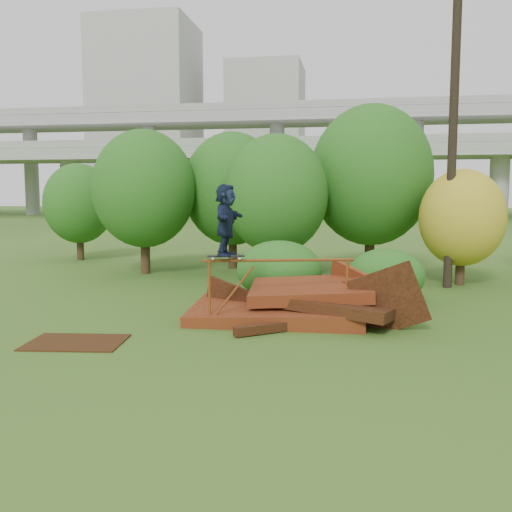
% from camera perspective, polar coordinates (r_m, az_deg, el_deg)
% --- Properties ---
extents(ground, '(240.00, 240.00, 0.00)m').
position_cam_1_polar(ground, '(11.33, 2.30, -9.24)').
color(ground, '#2D5116').
rests_on(ground, ground).
extents(scrap_pile, '(5.63, 3.68, 1.86)m').
position_cam_1_polar(scrap_pile, '(13.77, 4.16, -4.96)').
color(scrap_pile, '#4E210E').
rests_on(scrap_pile, ground).
extents(grind_rail, '(3.38, 0.91, 1.55)m').
position_cam_1_polar(grind_rail, '(13.02, 2.30, -1.87)').
color(grind_rail, brown).
rests_on(grind_rail, ground).
extents(skateboard, '(0.87, 0.42, 0.09)m').
position_cam_1_polar(skateboard, '(12.89, -3.02, -0.02)').
color(skateboard, black).
rests_on(skateboard, grind_rail).
extents(skater, '(0.51, 1.50, 1.61)m').
position_cam_1_polar(skater, '(12.82, -3.04, 3.64)').
color(skater, '#152039').
rests_on(skater, skateboard).
extents(flat_plate, '(2.07, 1.59, 0.03)m').
position_cam_1_polar(flat_plate, '(12.28, -17.56, -8.23)').
color(flat_plate, '#371D0B').
rests_on(flat_plate, ground).
extents(tree_0, '(3.85, 3.85, 5.43)m').
position_cam_1_polar(tree_0, '(21.94, -11.14, 6.60)').
color(tree_0, black).
rests_on(tree_0, ground).
extents(tree_1, '(3.95, 3.95, 5.50)m').
position_cam_1_polar(tree_1, '(23.10, -2.37, 6.72)').
color(tree_1, black).
rests_on(tree_1, ground).
extents(tree_2, '(3.61, 3.61, 5.09)m').
position_cam_1_polar(tree_2, '(19.90, 2.03, 6.19)').
color(tree_2, black).
rests_on(tree_2, ground).
extents(tree_3, '(4.57, 4.57, 6.35)m').
position_cam_1_polar(tree_3, '(21.94, 11.44, 7.90)').
color(tree_3, black).
rests_on(tree_3, ground).
extents(tree_4, '(2.78, 2.78, 3.84)m').
position_cam_1_polar(tree_4, '(19.99, 19.91, 3.60)').
color(tree_4, black).
rests_on(tree_4, ground).
extents(tree_6, '(3.16, 3.16, 4.41)m').
position_cam_1_polar(tree_6, '(27.23, -17.29, 5.04)').
color(tree_6, black).
rests_on(tree_6, ground).
extents(shrub_left, '(2.46, 2.27, 1.70)m').
position_cam_1_polar(shrub_left, '(16.31, 2.34, -1.42)').
color(shrub_left, '#1C4B14').
rests_on(shrub_left, ground).
extents(shrub_right, '(2.14, 1.96, 1.52)m').
position_cam_1_polar(shrub_right, '(16.22, 12.83, -1.94)').
color(shrub_right, '#1C4B14').
rests_on(shrub_right, ground).
extents(utility_pole, '(1.40, 0.28, 10.06)m').
position_cam_1_polar(utility_pole, '(19.41, 19.11, 12.04)').
color(utility_pole, black).
rests_on(utility_pole, ground).
extents(freeway_overpass, '(160.00, 15.00, 13.70)m').
position_cam_1_polar(freeway_overpass, '(74.12, 8.85, 11.80)').
color(freeway_overpass, gray).
rests_on(freeway_overpass, ground).
extents(building_left, '(18.00, 16.00, 35.00)m').
position_cam_1_polar(building_left, '(113.85, -10.84, 13.42)').
color(building_left, '#9E9E99').
rests_on(building_left, ground).
extents(building_right, '(14.00, 14.00, 28.00)m').
position_cam_1_polar(building_right, '(114.69, 1.04, 11.71)').
color(building_right, '#9E9E99').
rests_on(building_right, ground).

